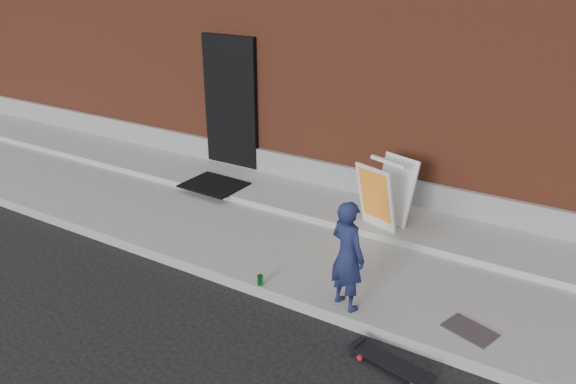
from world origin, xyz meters
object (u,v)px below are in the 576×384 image
Objects in this scene: soda_can at (260,280)px; child at (347,255)px; skateboard at (391,362)px; pizza_sign at (385,193)px.

child is at bearing 8.21° from soda_can.
skateboard is 2.76m from pizza_sign.
soda_can is at bearing -109.06° from pizza_sign.
soda_can is at bearing 29.65° from child.
soda_can is (-1.81, 0.40, 0.14)m from skateboard.
pizza_sign is at bearing -58.52° from child.
soda_can reaches higher than skateboard.
child is 1.43× the size of skateboard.
skateboard is at bearing 165.63° from child.
soda_can is (-0.71, -2.04, -0.52)m from pizza_sign.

